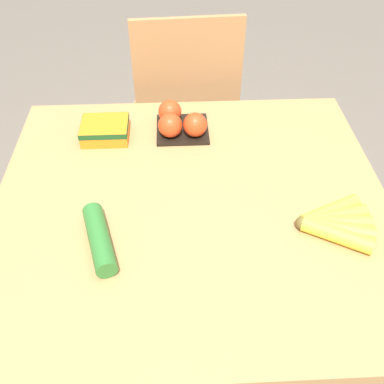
# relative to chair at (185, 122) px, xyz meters

# --- Properties ---
(ground_plane) EXTENTS (12.00, 12.00, 0.00)m
(ground_plane) POSITION_rel_chair_xyz_m (-0.01, -0.71, -0.50)
(ground_plane) COLOR #665B51
(dining_table) EXTENTS (1.04, 0.98, 0.73)m
(dining_table) POSITION_rel_chair_xyz_m (-0.01, -0.71, 0.13)
(dining_table) COLOR #B27F4C
(dining_table) RESTS_ON ground_plane
(chair) EXTENTS (0.44, 0.43, 0.98)m
(chair) POSITION_rel_chair_xyz_m (0.00, 0.00, 0.00)
(chair) COLOR #A87547
(chair) RESTS_ON ground_plane
(banana_bunch) EXTENTS (0.19, 0.19, 0.04)m
(banana_bunch) POSITION_rel_chair_xyz_m (0.33, -0.83, 0.25)
(banana_bunch) COLOR brown
(banana_bunch) RESTS_ON dining_table
(tomato_pack) EXTENTS (0.16, 0.16, 0.08)m
(tomato_pack) POSITION_rel_chair_xyz_m (-0.03, -0.41, 0.27)
(tomato_pack) COLOR black
(tomato_pack) RESTS_ON dining_table
(carrot_bag) EXTENTS (0.14, 0.12, 0.05)m
(carrot_bag) POSITION_rel_chair_xyz_m (-0.26, -0.42, 0.26)
(carrot_bag) COLOR orange
(carrot_bag) RESTS_ON dining_table
(cucumber_near) EXTENTS (0.10, 0.21, 0.05)m
(cucumber_near) POSITION_rel_chair_xyz_m (-0.23, -0.86, 0.26)
(cucumber_near) COLOR #2D702D
(cucumber_near) RESTS_ON dining_table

